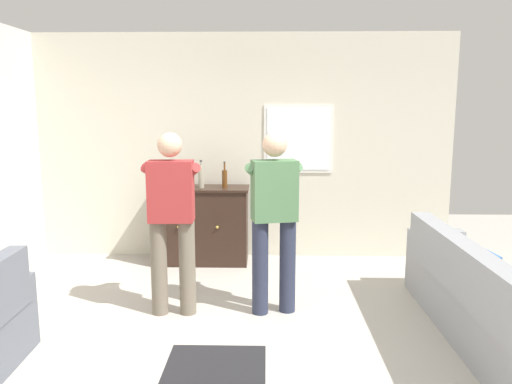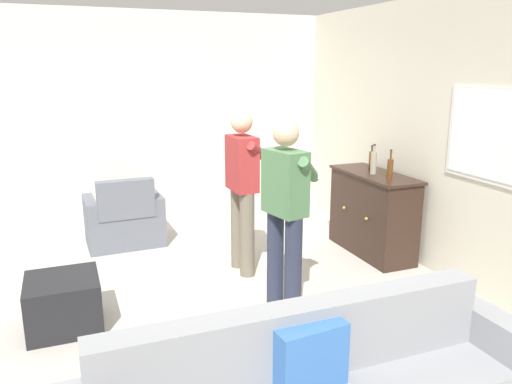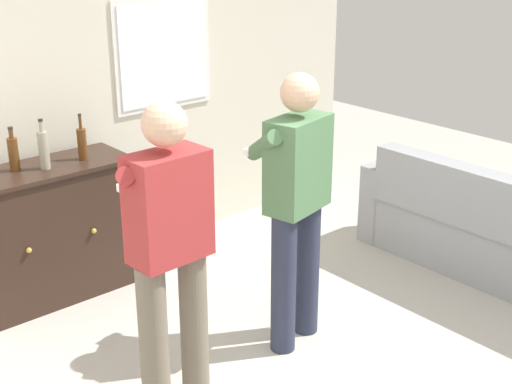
% 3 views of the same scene
% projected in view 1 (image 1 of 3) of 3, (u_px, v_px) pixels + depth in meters
% --- Properties ---
extents(ground, '(10.40, 10.40, 0.00)m').
position_uv_depth(ground, '(229.00, 352.00, 3.92)').
color(ground, '#B2ADA3').
extents(wall_back_with_window, '(5.20, 0.15, 2.80)m').
position_uv_depth(wall_back_with_window, '(245.00, 147.00, 6.30)').
color(wall_back_with_window, beige).
rests_on(wall_back_with_window, ground).
extents(couch, '(0.57, 2.64, 0.85)m').
position_uv_depth(couch, '(479.00, 305.00, 4.02)').
color(couch, gray).
rests_on(couch, ground).
extents(sideboard_cabinet, '(1.19, 0.49, 0.94)m').
position_uv_depth(sideboard_cabinet, '(200.00, 225.00, 6.12)').
color(sideboard_cabinet, black).
rests_on(sideboard_cabinet, ground).
extents(bottle_wine_green, '(0.07, 0.07, 0.29)m').
position_uv_depth(bottle_wine_green, '(189.00, 177.00, 6.07)').
color(bottle_wine_green, '#593314').
rests_on(bottle_wine_green, sideboard_cabinet).
extents(bottle_liquor_amber, '(0.06, 0.06, 0.32)m').
position_uv_depth(bottle_liquor_amber, '(225.00, 178.00, 5.98)').
color(bottle_liquor_amber, '#593314').
rests_on(bottle_liquor_amber, sideboard_cabinet).
extents(bottle_spirits_clear, '(0.07, 0.07, 0.33)m').
position_uv_depth(bottle_spirits_clear, '(201.00, 177.00, 5.97)').
color(bottle_spirits_clear, gray).
rests_on(bottle_spirits_clear, sideboard_cabinet).
extents(person_standing_left, '(0.56, 0.48, 1.68)m').
position_uv_depth(person_standing_left, '(172.00, 215.00, 4.51)').
color(person_standing_left, '#6B6051').
rests_on(person_standing_left, ground).
extents(person_standing_right, '(0.54, 0.51, 1.68)m').
position_uv_depth(person_standing_right, '(274.00, 214.00, 4.54)').
color(person_standing_right, '#282D42').
rests_on(person_standing_right, ground).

